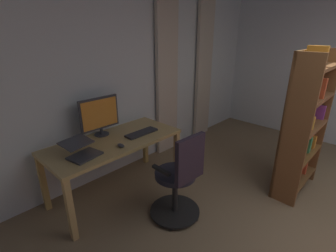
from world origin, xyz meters
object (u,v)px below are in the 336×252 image
object	(u,v)px
computer_monitor	(100,115)
computer_keyboard	(142,133)
bookshelf	(301,124)
desk	(115,146)
computer_mouse	(121,145)
office_chair	(180,181)
laptop	(82,151)

from	to	relation	value
computer_monitor	computer_keyboard	world-z (taller)	computer_monitor
bookshelf	desk	bearing A→B (deg)	-43.32
computer_monitor	computer_mouse	distance (m)	0.52
desk	computer_monitor	bearing A→B (deg)	-86.80
computer_monitor	bookshelf	xyz separation A→B (m)	(-1.66, 1.79, -0.11)
computer_mouse	bookshelf	distance (m)	2.17
computer_keyboard	office_chair	bearing A→B (deg)	78.87
computer_monitor	laptop	world-z (taller)	computer_monitor
computer_monitor	bookshelf	distance (m)	2.45
laptop	computer_keyboard	bearing A→B (deg)	169.37
computer_monitor	laptop	distance (m)	0.59
computer_mouse	computer_monitor	bearing A→B (deg)	-95.54
computer_keyboard	laptop	distance (m)	0.80
laptop	bookshelf	size ratio (longest dim) A/B	0.21
laptop	desk	bearing A→B (deg)	-179.19
computer_monitor	bookshelf	size ratio (longest dim) A/B	0.28
office_chair	computer_monitor	xyz separation A→B (m)	(0.21, -1.11, 0.52)
office_chair	computer_mouse	distance (m)	0.75
bookshelf	computer_monitor	bearing A→B (deg)	-47.28
office_chair	computer_mouse	xyz separation A→B (m)	(0.25, -0.65, 0.28)
computer_keyboard	laptop	size ratio (longest dim) A/B	1.13
bookshelf	computer_mouse	bearing A→B (deg)	-38.10
desk	computer_keyboard	distance (m)	0.37
office_chair	bookshelf	bearing A→B (deg)	-22.49
computer_monitor	bookshelf	world-z (taller)	bookshelf
computer_keyboard	bookshelf	bearing A→B (deg)	131.67
laptop	bookshelf	distance (m)	2.56
office_chair	bookshelf	world-z (taller)	bookshelf
office_chair	computer_monitor	size ratio (longest dim) A/B	1.99
office_chair	laptop	world-z (taller)	office_chair
office_chair	bookshelf	distance (m)	1.65
computer_keyboard	bookshelf	size ratio (longest dim) A/B	0.24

